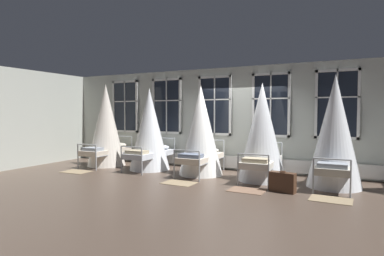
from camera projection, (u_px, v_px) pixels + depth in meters
The scene contains 14 objects.
ground at pixel (229, 177), 8.64m from camera, with size 23.75×23.75×0.00m, color #4C3D33.
back_wall_with_windows at pixel (243, 119), 9.67m from camera, with size 12.88×0.10×3.13m, color #B2B7AD.
end_wall_left at pixel (18, 119), 10.04m from camera, with size 0.10×6.41×3.13m, color #B2B7AD.
window_bank at pixel (241, 132), 9.58m from camera, with size 9.75×0.10×2.82m.
cot_first at pixel (106, 126), 10.58m from camera, with size 1.24×1.86×2.69m.
cot_second at pixel (149, 130), 9.83m from camera, with size 1.24×1.86×2.51m.
cot_third at pixel (201, 132), 9.02m from camera, with size 1.24×1.86×2.52m.
cot_fourth at pixel (262, 134), 8.24m from camera, with size 1.24×1.87×2.52m.
cot_fifth at pixel (335, 133), 7.47m from camera, with size 1.24×1.85×2.65m.
rug_first at pixel (76, 172), 9.46m from camera, with size 0.80×0.56×0.01m, color #8E7A5B.
rug_third at pixel (179, 183), 7.93m from camera, with size 0.80×0.56×0.01m, color #8E7A5B.
rug_fourth at pixel (247, 190), 7.17m from camera, with size 0.80×0.56×0.01m, color brown.
rug_fifth at pixel (331, 200), 6.41m from camera, with size 0.80×0.56×0.01m, color #8E7A5B.
suitcase_dark at pixel (283, 182), 7.02m from camera, with size 0.59×0.31×0.47m.
Camera 1 is at (2.89, -8.13, 1.74)m, focal length 29.93 mm.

